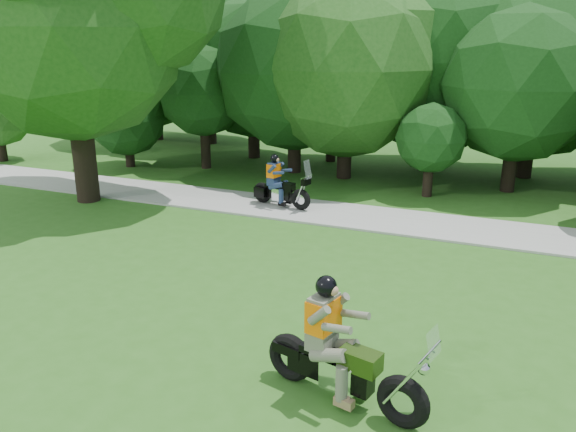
% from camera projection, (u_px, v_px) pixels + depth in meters
% --- Properties ---
extents(ground, '(100.00, 100.00, 0.00)m').
position_uv_depth(ground, '(367.00, 402.00, 7.62)').
color(ground, '#2E631C').
rests_on(ground, ground).
extents(walkway, '(60.00, 2.20, 0.06)m').
position_uv_depth(walkway, '(447.00, 227.00, 14.66)').
color(walkway, '#9E9E98').
rests_on(walkway, ground).
extents(tree_line, '(40.02, 11.96, 7.76)m').
position_uv_depth(tree_line, '(517.00, 70.00, 18.84)').
color(tree_line, black).
rests_on(tree_line, ground).
extents(big_tree_west, '(8.64, 6.56, 9.96)m').
position_uv_depth(big_tree_west, '(75.00, 1.00, 15.81)').
color(big_tree_west, black).
rests_on(big_tree_west, ground).
extents(chopper_motorcycle, '(2.45, 0.99, 1.77)m').
position_uv_depth(chopper_motorcycle, '(336.00, 356.00, 7.52)').
color(chopper_motorcycle, black).
rests_on(chopper_motorcycle, ground).
extents(touring_motorcycle, '(1.98, 0.86, 1.51)m').
position_uv_depth(touring_motorcycle, '(278.00, 187.00, 16.32)').
color(touring_motorcycle, black).
rests_on(touring_motorcycle, walkway).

